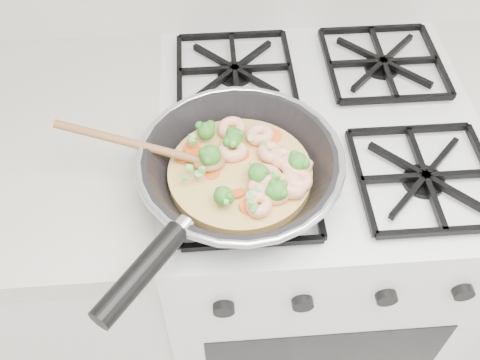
{
  "coord_description": "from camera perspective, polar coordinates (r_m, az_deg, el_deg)",
  "views": [
    {
      "loc": [
        -0.2,
        0.99,
        1.64
      ],
      "look_at": [
        -0.16,
        1.56,
        0.93
      ],
      "focal_mm": 41.52,
      "sensor_mm": 36.0,
      "label": 1
    }
  ],
  "objects": [
    {
      "name": "skillet",
      "position": [
        0.88,
        -0.03,
        1.07
      ],
      "size": [
        0.46,
        0.43,
        0.1
      ],
      "rotation": [
        0.0,
        0.0,
        0.43
      ],
      "color": "black",
      "rests_on": "stove"
    },
    {
      "name": "stove",
      "position": [
        1.39,
        6.25,
        -7.24
      ],
      "size": [
        0.6,
        0.6,
        0.92
      ],
      "color": "white",
      "rests_on": "ground"
    }
  ]
}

